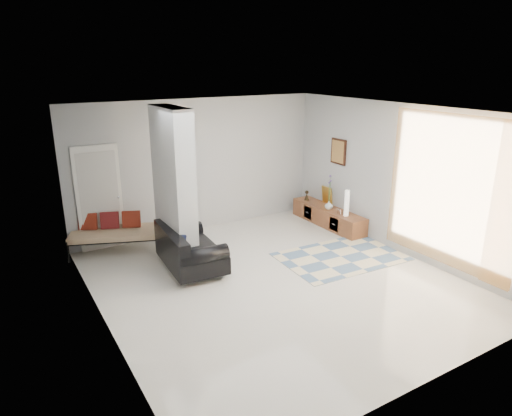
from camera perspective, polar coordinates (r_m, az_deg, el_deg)
floor at (r=7.73m, az=2.49°, el=-9.14°), size 6.00×6.00×0.00m
ceiling at (r=6.93m, az=2.81°, el=11.96°), size 6.00×6.00×0.00m
wall_back at (r=9.76m, az=-7.19°, el=5.25°), size 6.00×0.00×6.00m
wall_front at (r=5.16m, az=21.59°, el=-7.65°), size 6.00×0.00×6.00m
wall_left at (r=6.20m, az=-19.09°, el=-3.08°), size 0.00×6.00×6.00m
wall_right at (r=8.98m, az=17.45°, el=3.45°), size 0.00×6.00×6.00m
partition_column at (r=8.10m, az=-10.22°, el=2.48°), size 0.35×1.20×2.80m
hallway_door at (r=9.20m, az=-19.00°, el=1.17°), size 0.85×0.06×2.04m
curtain at (r=8.21m, az=23.03°, el=1.90°), size 0.00×2.55×2.55m
wall_art at (r=10.08m, az=10.28°, el=6.96°), size 0.04×0.45×0.55m
media_console at (r=10.32m, az=8.99°, el=-1.03°), size 0.45×2.06×0.80m
loveseat at (r=8.10m, az=-8.54°, el=-5.23°), size 0.98×1.57×0.76m
daybed at (r=9.12m, az=-17.03°, el=-2.78°), size 1.89×1.32×0.77m
area_rug at (r=8.77m, az=10.57°, el=-6.00°), size 2.34×1.63×0.01m
cylinder_lamp at (r=9.74m, az=11.27°, el=0.60°), size 0.10×0.10×0.55m
bronze_figurine at (r=10.74m, az=6.36°, el=1.58°), size 0.12×0.12×0.23m
vase at (r=10.15m, az=9.09°, el=0.36°), size 0.20×0.20×0.19m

